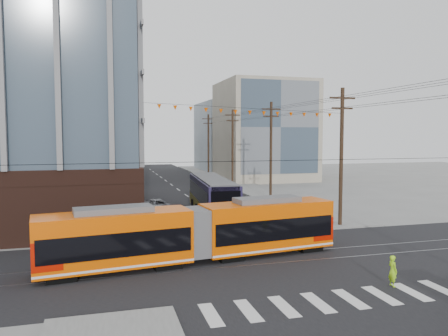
% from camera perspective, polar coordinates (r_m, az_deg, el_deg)
% --- Properties ---
extents(ground, '(160.00, 160.00, 0.00)m').
position_cam_1_polar(ground, '(23.14, 10.41, -14.11)').
color(ground, slate).
extents(bg_bldg_nw_near, '(18.00, 16.00, 18.00)m').
position_cam_1_polar(bg_bldg_nw_near, '(72.10, -21.47, 5.36)').
color(bg_bldg_nw_near, '#8C99A5').
rests_on(bg_bldg_nw_near, ground).
extents(bg_bldg_ne_near, '(14.00, 14.00, 16.00)m').
position_cam_1_polar(bg_bldg_ne_near, '(72.43, 5.24, 4.84)').
color(bg_bldg_ne_near, gray).
rests_on(bg_bldg_ne_near, ground).
extents(bg_bldg_nw_far, '(16.00, 18.00, 20.00)m').
position_cam_1_polar(bg_bldg_nw_far, '(91.85, -18.34, 5.77)').
color(bg_bldg_nw_far, gray).
rests_on(bg_bldg_nw_far, ground).
extents(bg_bldg_ne_far, '(16.00, 16.00, 14.00)m').
position_cam_1_polar(bg_bldg_ne_far, '(91.98, 1.96, 4.11)').
color(bg_bldg_ne_far, '#8C99A5').
rests_on(bg_bldg_ne_far, ground).
extents(utility_pole_far, '(0.30, 0.30, 11.00)m').
position_cam_1_polar(utility_pole_far, '(77.89, -2.05, 2.98)').
color(utility_pole_far, black).
rests_on(utility_pole_far, ground).
extents(streetcar, '(17.59, 4.72, 3.36)m').
position_cam_1_polar(streetcar, '(25.41, -3.66, -8.45)').
color(streetcar, '#DE4F00').
rests_on(streetcar, ground).
extents(city_bus, '(3.66, 12.63, 3.53)m').
position_cam_1_polar(city_bus, '(39.67, -1.53, -3.70)').
color(city_bus, '#211C3F').
rests_on(city_bus, ground).
extents(parked_car_silver, '(2.64, 4.51, 1.40)m').
position_cam_1_polar(parked_car_silver, '(31.99, -8.47, -7.62)').
color(parked_car_silver, silver).
rests_on(parked_car_silver, ground).
extents(parked_car_white, '(2.64, 4.73, 1.30)m').
position_cam_1_polar(parked_car_white, '(38.12, -8.94, -5.78)').
color(parked_car_white, '#BDBDBD').
rests_on(parked_car_white, ground).
extents(parked_car_grey, '(3.16, 4.86, 1.24)m').
position_cam_1_polar(parked_car_grey, '(42.33, -9.10, -4.81)').
color(parked_car_grey, '#50535A').
rests_on(parked_car_grey, ground).
extents(pedestrian, '(0.37, 0.56, 1.52)m').
position_cam_1_polar(pedestrian, '(23.07, 21.17, -12.42)').
color(pedestrian, '#9DE11A').
rests_on(pedestrian, ground).
extents(jersey_barrier, '(1.56, 3.85, 0.75)m').
position_cam_1_polar(jersey_barrier, '(38.28, 12.86, -6.21)').
color(jersey_barrier, '#585A62').
rests_on(jersey_barrier, ground).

